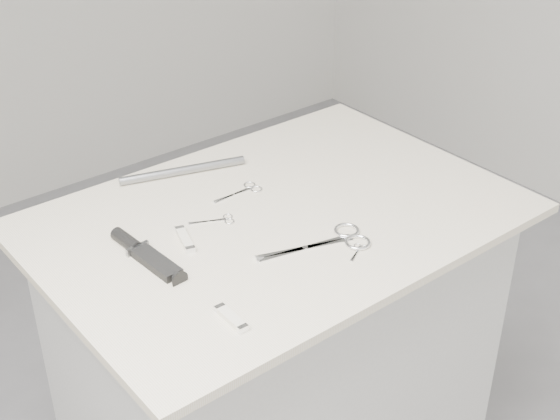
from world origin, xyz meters
TOP-DOWN VIEW (x-y plane):
  - plinth at (0.00, 0.00)m, footprint 0.90×0.60m
  - display_board at (0.00, 0.00)m, footprint 1.00×0.70m
  - large_shears at (0.02, -0.16)m, footprint 0.23×0.12m
  - embroidery_scissors_a at (0.00, 0.12)m, footprint 0.12×0.05m
  - embroidery_scissors_b at (-0.11, 0.05)m, footprint 0.09×0.06m
  - tiny_scissors at (0.03, -0.21)m, footprint 0.06×0.04m
  - sheathed_knife at (-0.30, 0.04)m, footprint 0.05×0.20m
  - pocket_knife_a at (-0.21, 0.03)m, footprint 0.04×0.09m
  - pocket_knife_b at (-0.28, -0.23)m, footprint 0.02×0.08m
  - metal_rail at (-0.06, 0.27)m, footprint 0.29×0.11m

SIDE VIEW (x-z plane):
  - plinth at x=0.00m, z-range 0.00..0.90m
  - display_board at x=0.00m, z-range 0.90..0.92m
  - tiny_scissors at x=0.03m, z-range 0.92..0.92m
  - embroidery_scissors_b at x=-0.11m, z-range 0.92..0.92m
  - embroidery_scissors_a at x=0.00m, z-range 0.92..0.92m
  - large_shears at x=0.02m, z-range 0.92..0.93m
  - pocket_knife_b at x=-0.28m, z-range 0.92..0.93m
  - pocket_knife_a at x=-0.21m, z-range 0.92..0.93m
  - sheathed_knife at x=-0.30m, z-range 0.91..0.94m
  - metal_rail at x=-0.06m, z-range 0.92..0.94m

